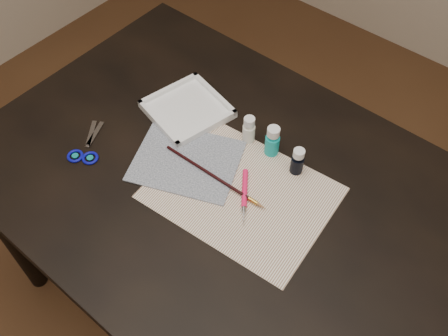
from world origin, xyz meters
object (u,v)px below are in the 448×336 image
Objects in this scene: scissors at (87,142)px; paint_bottle_cyan at (272,141)px; canvas at (186,161)px; paint_bottle_white at (249,129)px; paper at (241,193)px; paint_bottle_navy at (297,161)px; palette_tray at (187,109)px.

paint_bottle_cyan is at bearing -90.98° from scissors.
paint_bottle_white is at bearing 64.55° from canvas.
scissors reaches higher than canvas.
paint_bottle_white reaches higher than scissors.
paper is 4.69× the size of paint_bottle_cyan.
paint_bottle_white is 0.49× the size of scissors.
canvas is at bearing -146.46° from paint_bottle_navy.
paper is 0.16m from paint_bottle_cyan.
canvas reaches higher than paper.
paint_bottle_cyan is 0.49m from scissors.
paint_bottle_navy is at bearing -6.49° from paint_bottle_cyan.
canvas is 1.33× the size of palette_tray.
paint_bottle_white reaches higher than paint_bottle_navy.
paper is 1.62× the size of canvas.
paint_bottle_cyan reaches higher than canvas.
palette_tray is at bearing 157.51° from paper.
paint_bottle_navy is (0.24, 0.16, 0.04)m from canvas.
canvas is at bearing -132.19° from paint_bottle_cyan.
palette_tray is at bearing -173.16° from paint_bottle_cyan.
paint_bottle_navy is (0.09, -0.01, -0.01)m from paint_bottle_cyan.
paint_bottle_cyan is at bearing 97.80° from paper.
paint_bottle_navy is at bearing 65.62° from paper.
paint_bottle_cyan reaches higher than paint_bottle_white.
paint_bottle_navy is at bearing 3.64° from palette_tray.
scissors is at bearing -153.82° from canvas.
scissors is at bearing -144.16° from paint_bottle_cyan.
paper is at bearing -82.20° from paint_bottle_cyan.
scissors is (-0.40, -0.29, -0.04)m from paint_bottle_cyan.
paint_bottle_white reaches higher than palette_tray.
scissors is (-0.42, -0.14, 0.00)m from paper.
paint_bottle_navy is 0.56m from scissors.
paint_bottle_navy is (0.16, -0.01, -0.00)m from paint_bottle_white.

